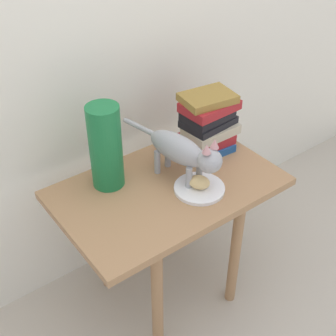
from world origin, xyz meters
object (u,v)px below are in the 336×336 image
at_px(plate, 199,188).
at_px(cat, 183,151).
at_px(bread_roll, 199,182).
at_px(green_vase, 106,147).
at_px(book_stack, 208,123).
at_px(side_table, 168,204).

bearing_deg(plate, cat, 97.92).
bearing_deg(bread_roll, green_vase, 135.56).
height_order(plate, green_vase, green_vase).
bearing_deg(green_vase, plate, -43.87).
xyz_separation_m(bread_roll, cat, (-0.01, 0.09, 0.09)).
bearing_deg(book_stack, plate, -136.40).
xyz_separation_m(side_table, green_vase, (-0.17, 0.15, 0.26)).
bearing_deg(side_table, green_vase, 139.84).
distance_m(cat, green_vase, 0.28).
distance_m(bread_roll, book_stack, 0.29).
relative_size(side_table, green_vase, 2.57).
bearing_deg(plate, green_vase, 136.13).
relative_size(cat, book_stack, 1.85).
xyz_separation_m(bread_roll, green_vase, (-0.24, 0.24, 0.13)).
bearing_deg(cat, plate, -82.08).
height_order(side_table, book_stack, book_stack).
xyz_separation_m(bread_roll, book_stack, (0.20, 0.19, 0.09)).
bearing_deg(bread_roll, cat, 95.50).
height_order(plate, bread_roll, bread_roll).
bearing_deg(side_table, cat, -7.33).
bearing_deg(green_vase, side_table, -40.16).
bearing_deg(green_vase, book_stack, -6.11).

